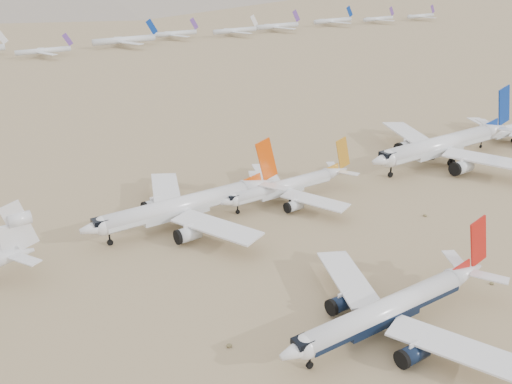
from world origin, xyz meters
TOP-DOWN VIEW (x-y plane):
  - ground at (0.00, 0.00)m, footprint 7000.00×7000.00m
  - main_airliner at (-3.50, 2.51)m, footprint 47.36×46.25m
  - row2_navy_widebody at (74.25, 55.10)m, footprint 60.17×58.84m
  - row2_gold_tail at (15.17, 58.76)m, footprint 40.86×39.96m
  - row2_orange_tail at (-14.33, 60.82)m, footprint 50.77×49.66m
  - row2_blue_far at (111.54, 57.24)m, footprint 38.73×37.86m
  - distant_storage_row at (44.36, 331.63)m, footprint 660.63×64.36m

SIDE VIEW (x-z plane):
  - ground at x=0.00m, z-range 0.00..0.00m
  - row2_blue_far at x=111.54m, z-range -3.05..10.71m
  - row2_gold_tail at x=15.17m, z-range -3.21..11.34m
  - distant_storage_row at x=44.36m, z-range -3.22..12.04m
  - main_airliner at x=-3.50m, z-range -3.76..12.95m
  - row2_orange_tail at x=-14.33m, z-range -3.97..14.14m
  - row2_navy_widebody at x=74.25m, z-range -4.73..16.68m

